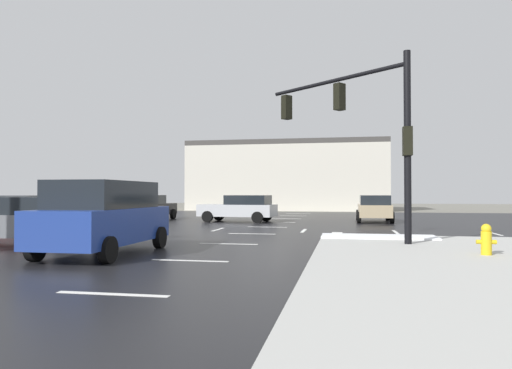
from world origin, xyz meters
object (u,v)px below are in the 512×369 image
sedan_black (149,207)px  sedan_grey (11,220)px  traffic_signal_mast (363,120)px  sedan_red (6,210)px  sedan_silver (240,208)px  suv_blue (104,216)px  sedan_tan (374,208)px  fire_hydrant (486,239)px

sedan_black → sedan_grey: (1.59, -14.62, 0.00)m
sedan_grey → traffic_signal_mast: bearing=-167.7°
sedan_red → sedan_grey: same height
traffic_signal_mast → sedan_black: (-12.78, 11.71, -3.36)m
traffic_signal_mast → sedan_grey: bearing=53.7°
sedan_red → sedan_silver: bearing=-152.3°
sedan_black → suv_blue: bearing=-159.1°
traffic_signal_mast → sedan_silver: (-6.71, 10.91, -3.36)m
sedan_black → sedan_tan: bearing=-86.0°
fire_hydrant → sedan_black: sedan_black is taller
suv_blue → sedan_silver: size_ratio=1.04×
suv_blue → sedan_red: bearing=48.6°
fire_hydrant → sedan_grey: bearing=177.8°
fire_hydrant → sedan_tan: bearing=96.7°
traffic_signal_mast → fire_hydrant: (2.94, -3.44, -3.68)m
sedan_red → sedan_silver: (10.73, 6.22, 0.00)m
sedan_silver → sedan_tan: 7.92m
sedan_black → sedan_silver: same height
traffic_signal_mast → suv_blue: size_ratio=1.25×
sedan_red → sedan_black: size_ratio=1.00×
sedan_silver → suv_blue: bearing=94.7°
fire_hydrant → sedan_grey: size_ratio=0.17×
traffic_signal_mast → sedan_grey: traffic_signal_mast is taller
sedan_silver → sedan_tan: same height
sedan_black → sedan_grey: bearing=-172.2°
sedan_red → fire_hydrant: bearing=155.8°
traffic_signal_mast → sedan_silver: 13.24m
suv_blue → sedan_grey: 4.22m
sedan_red → sedan_grey: bearing=127.0°
fire_hydrant → sedan_silver: sedan_silver is taller
fire_hydrant → sedan_red: bearing=158.2°
sedan_red → sedan_silver: 12.40m
fire_hydrant → sedan_tan: 15.84m
suv_blue → sedan_silver: 15.16m
fire_hydrant → sedan_silver: (-9.65, 14.35, 0.32)m
sedan_silver → sedan_grey: bearing=78.6°
fire_hydrant → sedan_black: bearing=136.0°
sedan_red → suv_blue: (10.24, -8.93, 0.24)m
suv_blue → sedan_black: (-5.58, 15.95, -0.24)m
sedan_red → sedan_black: 8.43m
sedan_red → sedan_tan: size_ratio=1.01×
sedan_silver → sedan_black: bearing=-1.0°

